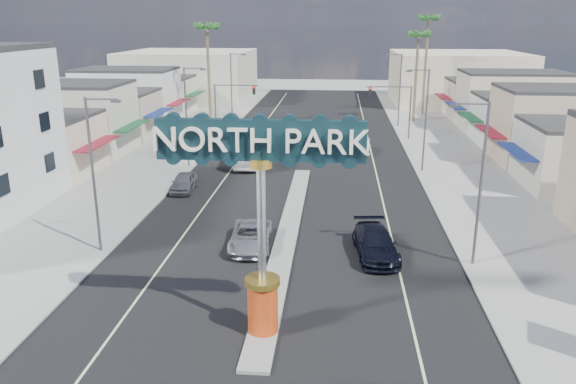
% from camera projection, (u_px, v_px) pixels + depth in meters
% --- Properties ---
extents(ground, '(160.00, 160.00, 0.00)m').
position_uv_depth(ground, '(303.00, 169.00, 50.90)').
color(ground, gray).
rests_on(ground, ground).
extents(road, '(20.00, 120.00, 0.01)m').
position_uv_depth(road, '(303.00, 169.00, 50.90)').
color(road, black).
rests_on(road, ground).
extents(median_island, '(1.30, 30.00, 0.16)m').
position_uv_depth(median_island, '(288.00, 232.00, 35.65)').
color(median_island, gray).
rests_on(median_island, ground).
extents(sidewalk_left, '(8.00, 120.00, 0.12)m').
position_uv_depth(sidewalk_left, '(153.00, 165.00, 52.07)').
color(sidewalk_left, gray).
rests_on(sidewalk_left, ground).
extents(sidewalk_right, '(8.00, 120.00, 0.12)m').
position_uv_depth(sidewalk_right, '(461.00, 172.00, 49.71)').
color(sidewalk_right, gray).
rests_on(sidewalk_right, ground).
extents(storefront_row_left, '(12.00, 42.00, 6.00)m').
position_uv_depth(storefront_row_left, '(102.00, 110.00, 64.42)').
color(storefront_row_left, beige).
rests_on(storefront_row_left, ground).
extents(storefront_row_right, '(12.00, 42.00, 6.00)m').
position_uv_depth(storefront_row_right, '(533.00, 117.00, 60.37)').
color(storefront_row_right, '#B7B29E').
rests_on(storefront_row_right, ground).
extents(backdrop_far_left, '(20.00, 20.00, 8.00)m').
position_uv_depth(backdrop_far_left, '(190.00, 75.00, 94.43)').
color(backdrop_far_left, '#B7B29E').
rests_on(backdrop_far_left, ground).
extents(backdrop_far_right, '(20.00, 20.00, 8.00)m').
position_uv_depth(backdrop_far_right, '(456.00, 78.00, 90.71)').
color(backdrop_far_right, beige).
rests_on(backdrop_far_right, ground).
extents(gateway_sign, '(8.20, 1.50, 9.15)m').
position_uv_depth(gateway_sign, '(261.00, 203.00, 22.48)').
color(gateway_sign, red).
rests_on(gateway_sign, median_island).
extents(traffic_signal_left, '(5.09, 0.45, 6.00)m').
position_uv_depth(traffic_signal_left, '(231.00, 100.00, 63.75)').
color(traffic_signal_left, '#47474C').
rests_on(traffic_signal_left, ground).
extents(traffic_signal_right, '(5.09, 0.45, 6.00)m').
position_uv_depth(traffic_signal_right, '(394.00, 102.00, 62.20)').
color(traffic_signal_right, '#47474C').
rests_on(traffic_signal_right, ground).
extents(streetlight_l_near, '(2.03, 0.22, 9.00)m').
position_uv_depth(streetlight_l_near, '(95.00, 168.00, 31.25)').
color(streetlight_l_near, '#47474C').
rests_on(streetlight_l_near, ground).
extents(streetlight_l_mid, '(2.03, 0.22, 9.00)m').
position_uv_depth(streetlight_l_mid, '(188.00, 112.00, 50.29)').
color(streetlight_l_mid, '#47474C').
rests_on(streetlight_l_mid, ground).
extents(streetlight_l_far, '(2.03, 0.22, 9.00)m').
position_uv_depth(streetlight_l_far, '(233.00, 85.00, 71.24)').
color(streetlight_l_far, '#47474C').
rests_on(streetlight_l_far, ground).
extents(streetlight_r_near, '(2.03, 0.22, 9.00)m').
position_uv_depth(streetlight_r_near, '(478.00, 177.00, 29.49)').
color(streetlight_r_near, '#47474C').
rests_on(streetlight_r_near, ground).
extents(streetlight_r_mid, '(2.03, 0.22, 9.00)m').
position_uv_depth(streetlight_r_mid, '(424.00, 115.00, 48.53)').
color(streetlight_r_mid, '#47474C').
rests_on(streetlight_r_mid, ground).
extents(streetlight_r_far, '(2.03, 0.22, 9.00)m').
position_uv_depth(streetlight_r_far, '(399.00, 86.00, 69.48)').
color(streetlight_r_far, '#47474C').
rests_on(streetlight_r_far, ground).
extents(palm_left_far, '(2.60, 2.60, 13.10)m').
position_uv_depth(palm_left_far, '(207.00, 33.00, 67.66)').
color(palm_left_far, brown).
rests_on(palm_left_far, ground).
extents(palm_right_mid, '(2.60, 2.60, 12.10)m').
position_uv_depth(palm_right_mid, '(418.00, 39.00, 71.44)').
color(palm_right_mid, brown).
rests_on(palm_right_mid, ground).
extents(palm_right_far, '(2.60, 2.60, 14.10)m').
position_uv_depth(palm_right_far, '(428.00, 24.00, 76.46)').
color(palm_right_far, brown).
rests_on(palm_right_far, ground).
extents(suv_left, '(2.63, 5.19, 1.41)m').
position_uv_depth(suv_left, '(250.00, 236.00, 33.22)').
color(suv_left, '#B0AFB4').
rests_on(suv_left, ground).
extents(suv_right, '(2.75, 5.59, 1.56)m').
position_uv_depth(suv_right, '(376.00, 243.00, 31.95)').
color(suv_right, black).
rests_on(suv_right, ground).
extents(car_parked_left, '(1.87, 4.25, 1.42)m').
position_uv_depth(car_parked_left, '(184.00, 182.00, 44.25)').
color(car_parked_left, slate).
rests_on(car_parked_left, ground).
extents(car_parked_right, '(1.76, 4.38, 1.42)m').
position_uv_depth(car_parked_right, '(362.00, 146.00, 56.78)').
color(car_parked_right, silver).
rests_on(car_parked_right, ground).
extents(city_bus, '(2.93, 10.77, 2.97)m').
position_uv_depth(city_bus, '(253.00, 145.00, 53.64)').
color(city_bus, white).
rests_on(city_bus, ground).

